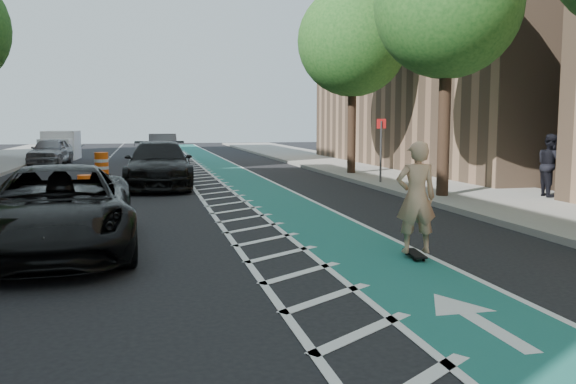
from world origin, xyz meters
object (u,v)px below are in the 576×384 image
object	(u,v)px
skateboarder	(416,197)
suv_far	(159,165)
barrel_a	(61,192)
suv_near	(59,209)

from	to	relation	value
skateboarder	suv_far	xyz separation A→B (m)	(-4.09, 12.78, -0.24)
skateboarder	barrel_a	distance (m)	10.90
suv_far	barrel_a	xyz separation A→B (m)	(-2.81, -4.37, -0.44)
skateboarder	suv_near	size ratio (longest dim) A/B	0.34
skateboarder	suv_near	bearing A→B (deg)	-9.86
skateboarder	suv_far	size ratio (longest dim) A/B	0.34
skateboarder	suv_far	world-z (taller)	skateboarder
skateboarder	suv_near	distance (m)	6.41
suv_near	suv_far	distance (m)	11.02
suv_near	barrel_a	bearing A→B (deg)	94.07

